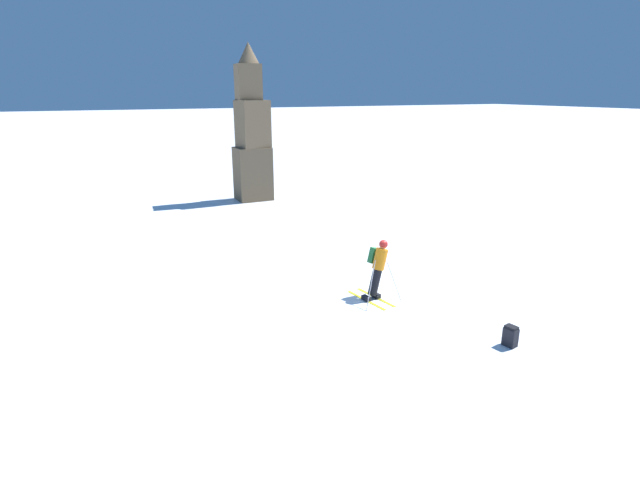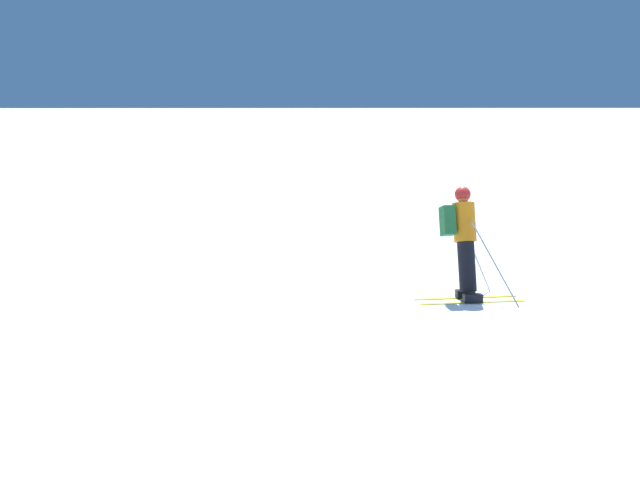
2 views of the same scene
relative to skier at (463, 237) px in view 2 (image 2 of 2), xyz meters
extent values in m
plane|color=white|center=(0.66, -0.07, -0.93)|extent=(300.00, 300.00, 0.00)
cube|color=yellow|center=(-0.40, -0.10, -0.93)|extent=(0.34, 1.60, 0.01)
cube|color=yellow|center=(-0.05, -0.04, -0.93)|extent=(0.34, 1.60, 0.01)
cube|color=black|center=(-0.40, -0.10, -0.86)|extent=(0.18, 0.30, 0.12)
cube|color=black|center=(-0.05, -0.04, -0.86)|extent=(0.18, 0.30, 0.12)
cylinder|color=black|center=(-0.10, -0.05, -0.44)|extent=(0.47, 0.33, 0.79)
cylinder|color=orange|center=(0.06, -0.02, 0.21)|extent=(0.52, 0.41, 0.65)
sphere|color=tan|center=(0.16, 0.00, 0.60)|extent=(0.29, 0.25, 0.26)
sphere|color=#AD231E|center=(0.16, 0.00, 0.62)|extent=(0.33, 0.29, 0.30)
cube|color=#236633|center=(0.02, 0.24, 0.24)|extent=(0.40, 0.24, 0.50)
cylinder|color=#B7B7BC|center=(-0.46, -0.41, -0.35)|extent=(0.64, 0.64, 1.18)
cylinder|color=#B7B7BC|center=(0.38, -0.27, -0.40)|extent=(0.24, 0.50, 1.07)
camera|label=1|loc=(-7.15, -11.18, 4.74)|focal=28.00mm
camera|label=2|loc=(-15.86, 2.47, 2.22)|focal=60.00mm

